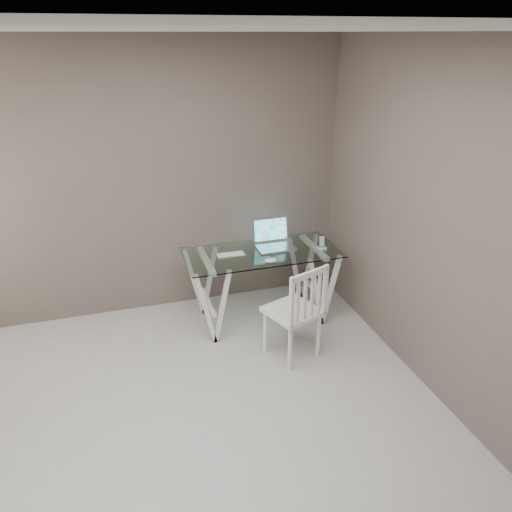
{
  "coord_description": "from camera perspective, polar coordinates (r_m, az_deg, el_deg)",
  "views": [
    {
      "loc": [
        -0.35,
        -2.56,
        2.69
      ],
      "look_at": [
        0.86,
        1.36,
        0.85
      ],
      "focal_mm": 35.0,
      "sensor_mm": 36.0,
      "label": 1
    }
  ],
  "objects": [
    {
      "name": "chair",
      "position": [
        4.35,
        4.88,
        -6.05
      ],
      "size": [
        0.54,
        0.54,
        0.92
      ],
      "rotation": [
        0.0,
        0.0,
        0.35
      ],
      "color": "white",
      "rests_on": "ground"
    },
    {
      "name": "desk",
      "position": [
        5.0,
        0.62,
        -3.33
      ],
      "size": [
        1.5,
        0.7,
        0.75
      ],
      "color": "silver",
      "rests_on": "ground"
    },
    {
      "name": "laptop",
      "position": [
        4.97,
        1.98,
        1.88
      ],
      "size": [
        0.37,
        0.32,
        0.26
      ],
      "color": "silver",
      "rests_on": "desk"
    },
    {
      "name": "room",
      "position": [
        2.78,
        -10.17,
        3.22
      ],
      "size": [
        4.5,
        4.52,
        2.71
      ],
      "color": "#ADAAA6",
      "rests_on": "ground"
    },
    {
      "name": "keyboard",
      "position": [
        4.78,
        -2.92,
        0.17
      ],
      "size": [
        0.28,
        0.12,
        0.01
      ],
      "primitive_type": "cube",
      "color": "silver",
      "rests_on": "desk"
    },
    {
      "name": "phone_dock",
      "position": [
        4.94,
        7.52,
        1.25
      ],
      "size": [
        0.07,
        0.07,
        0.14
      ],
      "color": "white",
      "rests_on": "desk"
    },
    {
      "name": "mouse",
      "position": [
        4.62,
        1.72,
        -0.51
      ],
      "size": [
        0.12,
        0.07,
        0.04
      ],
      "primitive_type": "ellipsoid",
      "color": "white",
      "rests_on": "desk"
    }
  ]
}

